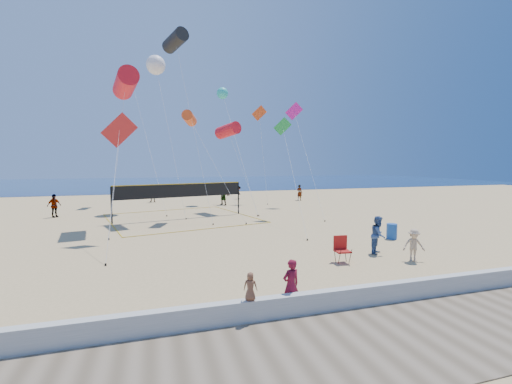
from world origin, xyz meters
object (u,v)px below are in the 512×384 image
object	(u,v)px
camp_chair	(341,247)
volleyball_net	(181,194)
trash_barrel	(392,231)
woman	(291,285)

from	to	relation	value
camp_chair	volleyball_net	world-z (taller)	volleyball_net
trash_barrel	volleyball_net	xyz separation A→B (m)	(-10.71, 10.53, 1.43)
volleyball_net	woman	bearing A→B (deg)	-97.26
camp_chair	volleyball_net	xyz separation A→B (m)	(-5.65, 13.66, 1.21)
woman	volleyball_net	distance (m)	17.62
trash_barrel	volleyball_net	bearing A→B (deg)	135.49
woman	camp_chair	xyz separation A→B (m)	(3.94, 3.84, -0.12)
trash_barrel	woman	bearing A→B (deg)	-142.22
woman	camp_chair	world-z (taller)	woman
volleyball_net	trash_barrel	bearing A→B (deg)	-57.34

